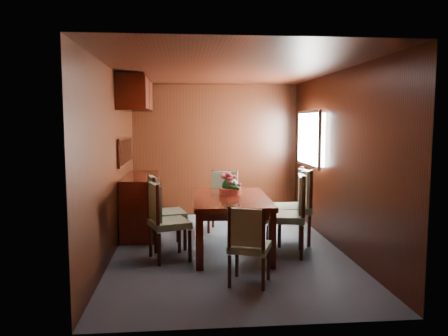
{
  "coord_description": "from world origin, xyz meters",
  "views": [
    {
      "loc": [
        -0.58,
        -5.73,
        1.73
      ],
      "look_at": [
        0.0,
        0.55,
        1.05
      ],
      "focal_mm": 35.0,
      "sensor_mm": 36.0,
      "label": 1
    }
  ],
  "objects": [
    {
      "name": "sideboard",
      "position": [
        -1.25,
        1.0,
        0.45
      ],
      "size": [
        0.48,
        1.4,
        0.9
      ],
      "primitive_type": "cube",
      "color": "#320D06",
      "rests_on": "ground"
    },
    {
      "name": "chair_head",
      "position": [
        0.08,
        -1.33,
        0.48
      ],
      "size": [
        0.52,
        0.51,
        0.86
      ],
      "rotation": [
        0.0,
        0.0,
        -0.35
      ],
      "color": "black",
      "rests_on": "ground"
    },
    {
      "name": "dining_table",
      "position": [
        0.04,
        -0.07,
        0.63
      ],
      "size": [
        1.02,
        1.59,
        0.73
      ],
      "rotation": [
        0.0,
        0.0,
        -0.03
      ],
      "color": "#320D06",
      "rests_on": "ground"
    },
    {
      "name": "chair_right_far",
      "position": [
        1.0,
        0.25,
        0.59
      ],
      "size": [
        0.49,
        0.51,
        1.07
      ],
      "rotation": [
        0.0,
        0.0,
        1.58
      ],
      "color": "black",
      "rests_on": "ground"
    },
    {
      "name": "chair_foot",
      "position": [
        0.05,
        1.08,
        0.53
      ],
      "size": [
        0.54,
        0.53,
        0.95
      ],
      "rotation": [
        0.0,
        0.0,
        2.89
      ],
      "color": "black",
      "rests_on": "ground"
    },
    {
      "name": "flower_centerpiece",
      "position": [
        0.04,
        0.12,
        0.89
      ],
      "size": [
        0.32,
        0.32,
        0.32
      ],
      "color": "#C54D3C",
      "rests_on": "dining_table"
    },
    {
      "name": "ground",
      "position": [
        0.0,
        0.0,
        0.0
      ],
      "size": [
        4.5,
        4.5,
        0.0
      ],
      "primitive_type": "plane",
      "color": "#37404B",
      "rests_on": "ground"
    },
    {
      "name": "room_shell",
      "position": [
        -0.1,
        0.33,
        1.63
      ],
      "size": [
        3.06,
        4.52,
        2.41
      ],
      "color": "black",
      "rests_on": "ground"
    },
    {
      "name": "chair_left_near",
      "position": [
        -0.84,
        -0.38,
        0.55
      ],
      "size": [
        0.58,
        0.59,
        0.99
      ],
      "rotation": [
        0.0,
        0.0,
        -1.24
      ],
      "color": "black",
      "rests_on": "ground"
    },
    {
      "name": "chair_left_far",
      "position": [
        -0.89,
        0.14,
        0.56
      ],
      "size": [
        0.56,
        0.57,
        1.01
      ],
      "rotation": [
        0.0,
        0.0,
        -1.32
      ],
      "color": "black",
      "rests_on": "ground"
    },
    {
      "name": "chair_right_near",
      "position": [
        0.8,
        -0.31,
        0.59
      ],
      "size": [
        0.59,
        0.6,
        1.07
      ],
      "rotation": [
        0.0,
        0.0,
        1.34
      ],
      "color": "black",
      "rests_on": "ground"
    }
  ]
}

